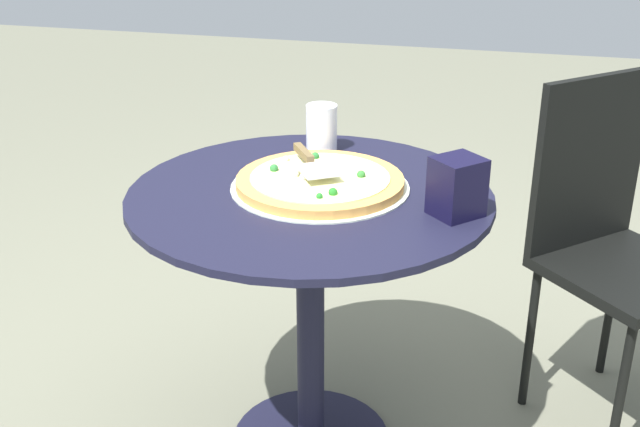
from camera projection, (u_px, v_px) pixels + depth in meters
name	position (u px, v px, depth m)	size (l,w,h in m)	color
patio_table	(310.00, 262.00, 1.91)	(0.85, 0.85, 0.72)	black
pizza_on_tray	(320.00, 182.00, 1.86)	(0.42, 0.42, 0.05)	silver
pizza_server	(310.00, 161.00, 1.88)	(0.16, 0.20, 0.02)	silver
drinking_cup	(322.00, 128.00, 2.08)	(0.08, 0.08, 0.12)	white
napkin_dispenser	(457.00, 187.00, 1.69)	(0.10, 0.09, 0.13)	black
patio_chair_near	(609.00, 232.00, 2.08)	(0.53, 0.53, 0.93)	black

